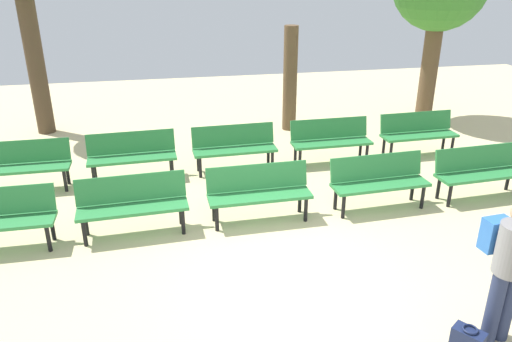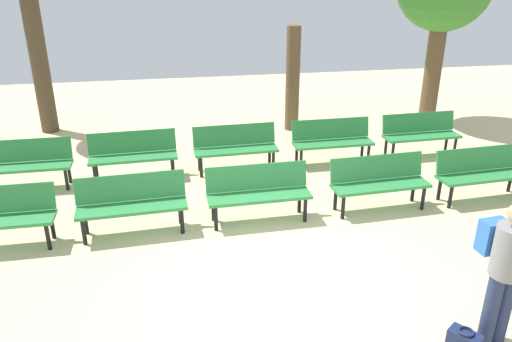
# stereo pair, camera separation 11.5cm
# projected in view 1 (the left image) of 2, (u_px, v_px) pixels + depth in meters

# --- Properties ---
(ground_plane) EXTENTS (24.33, 24.33, 0.00)m
(ground_plane) POSITION_uv_depth(u_px,v_px,m) (290.00, 275.00, 6.46)
(ground_plane) COLOR beige
(bench_r0_c1) EXTENTS (1.62, 0.56, 0.87)m
(bench_r0_c1) POSITION_uv_depth(u_px,v_px,m) (132.00, 202.00, 7.29)
(bench_r0_c1) COLOR #2D8442
(bench_r0_c1) RESTS_ON ground_plane
(bench_r0_c2) EXTENTS (1.61, 0.51, 0.87)m
(bench_r0_c2) POSITION_uv_depth(u_px,v_px,m) (259.00, 190.00, 7.68)
(bench_r0_c2) COLOR #2D8442
(bench_r0_c2) RESTS_ON ground_plane
(bench_r0_c3) EXTENTS (1.62, 0.56, 0.87)m
(bench_r0_c3) POSITION_uv_depth(u_px,v_px,m) (379.00, 179.00, 8.06)
(bench_r0_c3) COLOR #2D8442
(bench_r0_c3) RESTS_ON ground_plane
(bench_r0_c4) EXTENTS (1.62, 0.57, 0.87)m
(bench_r0_c4) POSITION_uv_depth(u_px,v_px,m) (480.00, 169.00, 8.43)
(bench_r0_c4) COLOR #2D8442
(bench_r0_c4) RESTS_ON ground_plane
(bench_r1_c0) EXTENTS (1.60, 0.48, 0.87)m
(bench_r1_c0) POSITION_uv_depth(u_px,v_px,m) (23.00, 163.00, 8.70)
(bench_r1_c0) COLOR #2D8442
(bench_r1_c0) RESTS_ON ground_plane
(bench_r1_c1) EXTENTS (1.62, 0.54, 0.87)m
(bench_r1_c1) POSITION_uv_depth(u_px,v_px,m) (132.00, 153.00, 9.14)
(bench_r1_c1) COLOR #2D8442
(bench_r1_c1) RESTS_ON ground_plane
(bench_r1_c2) EXTENTS (1.61, 0.52, 0.87)m
(bench_r1_c2) POSITION_uv_depth(u_px,v_px,m) (234.00, 145.00, 9.53)
(bench_r1_c2) COLOR #2D8442
(bench_r1_c2) RESTS_ON ground_plane
(bench_r1_c3) EXTENTS (1.61, 0.50, 0.87)m
(bench_r1_c3) POSITION_uv_depth(u_px,v_px,m) (331.00, 138.00, 9.91)
(bench_r1_c3) COLOR #2D8442
(bench_r1_c3) RESTS_ON ground_plane
(bench_r1_c4) EXTENTS (1.61, 0.52, 0.87)m
(bench_r1_c4) POSITION_uv_depth(u_px,v_px,m) (418.00, 131.00, 10.33)
(bench_r1_c4) COLOR #2D8442
(bench_r1_c4) RESTS_ON ground_plane
(tree_1) EXTENTS (0.33, 0.33, 2.44)m
(tree_1) POSITION_uv_depth(u_px,v_px,m) (290.00, 79.00, 11.61)
(tree_1) COLOR brown
(tree_1) RESTS_ON ground_plane
(visitor_with_backpack) EXTENTS (0.37, 0.54, 1.65)m
(visitor_with_backpack) POSITION_uv_depth(u_px,v_px,m) (507.00, 263.00, 5.04)
(visitor_with_backpack) COLOR navy
(visitor_with_backpack) RESTS_ON ground_plane
(handbag) EXTENTS (0.33, 0.37, 0.29)m
(handbag) POSITION_uv_depth(u_px,v_px,m) (468.00, 340.00, 5.16)
(handbag) COLOR #192347
(handbag) RESTS_ON ground_plane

